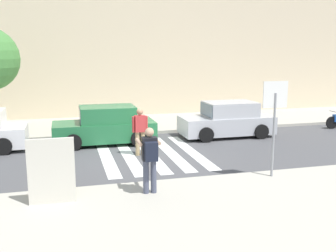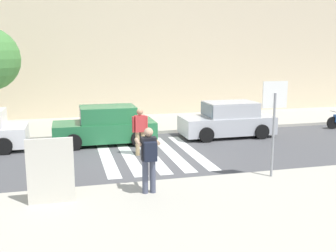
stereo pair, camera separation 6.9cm
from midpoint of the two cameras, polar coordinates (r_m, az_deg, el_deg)
The scene contains 15 objects.
ground_plane at distance 14.44m, azimuth -2.65°, elevation -4.26°, with size 120.00×120.00×0.00m, color #4C4C4F.
sidewalk_near at distance 8.80m, azimuth 6.23°, elevation -14.03°, with size 60.00×6.00×0.14m, color #B2AD9E.
sidewalk_far at distance 20.19m, azimuth -6.28°, elevation 0.25°, with size 60.00×4.80×0.14m, color #B2AD9E.
building_facade_far at distance 24.21m, azimuth -8.05°, elevation 10.27°, with size 56.00×4.00×7.12m, color beige.
crosswalk_stripe_0 at distance 14.39m, azimuth -9.07°, elevation -4.42°, with size 0.44×5.20×0.01m, color silver.
crosswalk_stripe_1 at distance 14.49m, azimuth -5.92°, elevation -4.24°, with size 0.44×5.20×0.01m, color silver.
crosswalk_stripe_2 at distance 14.63m, azimuth -2.82°, elevation -4.05°, with size 0.44×5.20×0.01m, color silver.
crosswalk_stripe_3 at distance 14.81m, azimuth 0.22°, elevation -3.85°, with size 0.44×5.20×0.01m, color silver.
crosswalk_stripe_4 at distance 15.03m, azimuth 3.17°, elevation -3.64°, with size 0.44×5.20×0.01m, color silver.
stop_sign at distance 11.59m, azimuth 15.06°, elevation 2.59°, with size 0.76×0.08×2.79m.
photographer_with_backpack at distance 10.01m, azimuth -2.86°, elevation -4.19°, with size 0.59×0.85×1.72m.
pedestrian_crossing at distance 14.25m, azimuth -4.22°, elevation -0.46°, with size 0.58×0.26×1.72m.
parked_car_green at distance 16.29m, azimuth -9.22°, elevation -0.03°, with size 4.10×1.92×1.55m.
parked_car_silver at distance 17.64m, azimuth 8.49°, elevation 0.82°, with size 4.10×1.92×1.55m.
advertising_board at distance 9.85m, azimuth -16.75°, elevation -6.28°, with size 1.10×0.11×1.60m.
Camera 1 is at (-2.97, -13.62, 3.77)m, focal length 42.00 mm.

